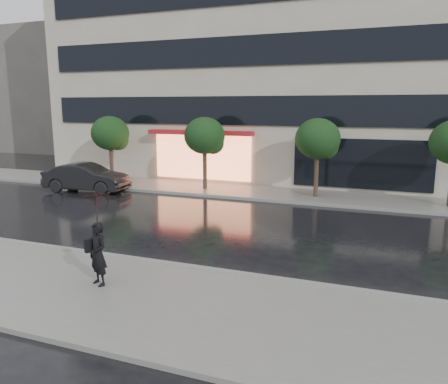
% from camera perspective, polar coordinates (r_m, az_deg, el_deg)
% --- Properties ---
extents(ground, '(120.00, 120.00, 0.00)m').
position_cam_1_polar(ground, '(13.95, -7.46, -8.03)').
color(ground, black).
rests_on(ground, ground).
extents(sidewalk_near, '(60.00, 4.50, 0.12)m').
position_cam_1_polar(sidewalk_near, '(11.37, -15.40, -12.59)').
color(sidewalk_near, slate).
rests_on(sidewalk_near, ground).
extents(sidewalk_far, '(60.00, 3.50, 0.12)m').
position_cam_1_polar(sidewalk_far, '(23.15, 4.59, -0.06)').
color(sidewalk_far, slate).
rests_on(sidewalk_far, ground).
extents(curb_near, '(60.00, 0.25, 0.14)m').
position_cam_1_polar(curb_near, '(13.10, -9.55, -9.04)').
color(curb_near, gray).
rests_on(curb_near, ground).
extents(curb_far, '(60.00, 0.25, 0.14)m').
position_cam_1_polar(curb_far, '(21.51, 3.28, -0.89)').
color(curb_far, gray).
rests_on(curb_far, ground).
extents(office_building, '(30.00, 12.76, 18.00)m').
position_cam_1_polar(office_building, '(30.52, 9.19, 19.42)').
color(office_building, beige).
rests_on(office_building, ground).
extents(bg_building_left, '(14.00, 10.00, 12.00)m').
position_cam_1_polar(bg_building_left, '(50.90, -22.08, 12.02)').
color(bg_building_left, '#59544F').
rests_on(bg_building_left, ground).
extents(tree_far_west, '(2.20, 2.20, 3.99)m').
position_cam_1_polar(tree_far_west, '(26.49, -14.50, 7.29)').
color(tree_far_west, '#33261C').
rests_on(tree_far_west, ground).
extents(tree_mid_west, '(2.20, 2.20, 3.99)m').
position_cam_1_polar(tree_mid_west, '(23.55, -2.38, 7.18)').
color(tree_mid_west, '#33261C').
rests_on(tree_mid_west, ground).
extents(tree_mid_east, '(2.20, 2.20, 3.99)m').
position_cam_1_polar(tree_mid_east, '(21.90, 12.30, 6.63)').
color(tree_mid_east, '#33261C').
rests_on(tree_mid_east, ground).
extents(parked_car, '(4.76, 2.06, 1.52)m').
position_cam_1_polar(parked_car, '(24.74, -17.55, 1.83)').
color(parked_car, black).
rests_on(parked_car, ground).
extents(pedestrian_with_umbrella, '(1.32, 1.33, 2.38)m').
position_cam_1_polar(pedestrian_with_umbrella, '(11.20, -16.27, -3.98)').
color(pedestrian_with_umbrella, black).
rests_on(pedestrian_with_umbrella, sidewalk_near).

